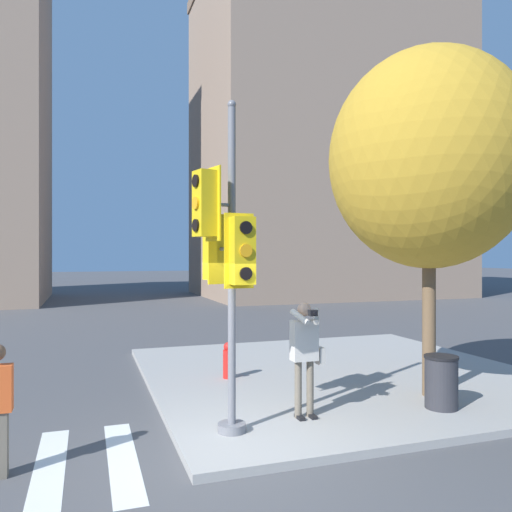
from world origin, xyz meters
TOP-DOWN VIEW (x-y plane):
  - ground_plane at (0.00, 0.00)m, footprint 160.00×160.00m
  - sidewalk_corner at (3.50, 3.50)m, footprint 8.00×8.00m
  - traffic_signal_pole at (0.17, 0.66)m, footprint 0.81×1.15m
  - person_photographer at (1.55, 0.94)m, footprint 0.58×0.54m
  - street_tree at (4.13, 1.32)m, footprint 3.54×3.54m
  - fire_hydrant at (1.08, 3.67)m, footprint 0.21×0.27m
  - trash_bin at (3.83, 0.63)m, footprint 0.55×0.55m
  - building_right at (13.38, 23.99)m, footprint 16.26×11.27m

SIDE VIEW (x-z plane):
  - ground_plane at x=0.00m, z-range 0.00..0.00m
  - sidewalk_corner at x=3.50m, z-range 0.00..0.12m
  - fire_hydrant at x=1.08m, z-range 0.11..0.85m
  - trash_bin at x=3.83m, z-range 0.12..0.98m
  - person_photographer at x=1.55m, z-range 0.30..2.06m
  - traffic_signal_pole at x=0.17m, z-range 0.32..5.00m
  - street_tree at x=4.13m, z-range 1.24..7.38m
  - building_right at x=13.38m, z-range 0.01..20.86m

